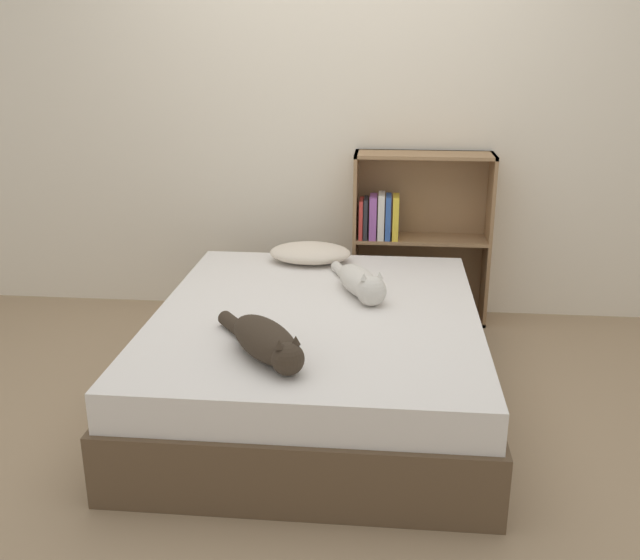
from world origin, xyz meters
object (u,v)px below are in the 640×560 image
(bed, at_px, (317,356))
(cat_light, at_px, (361,283))
(pillow, at_px, (310,253))
(bookshelf, at_px, (414,233))
(cat_dark, at_px, (266,341))

(bed, distance_m, cat_light, 0.42)
(pillow, bearing_deg, bookshelf, 35.14)
(cat_light, height_order, cat_dark, cat_light)
(bed, height_order, pillow, pillow)
(bed, xyz_separation_m, pillow, (-0.11, 0.73, 0.29))
(bed, distance_m, pillow, 0.80)
(bed, xyz_separation_m, cat_light, (0.19, 0.22, 0.30))
(pillow, distance_m, cat_dark, 1.27)
(cat_light, distance_m, cat_dark, 0.82)
(cat_light, relative_size, cat_dark, 1.04)
(bookshelf, bearing_deg, pillow, -144.86)
(pillow, bearing_deg, bed, -81.28)
(cat_dark, xyz_separation_m, bookshelf, (0.62, 1.68, -0.00))
(pillow, relative_size, bookshelf, 0.44)
(cat_dark, height_order, bookshelf, bookshelf)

